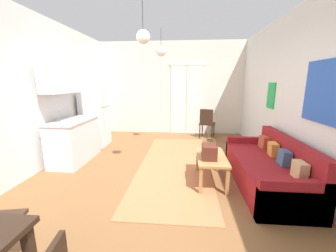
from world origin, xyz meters
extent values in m
cube|color=brown|center=(0.00, 0.00, -0.05)|extent=(5.10, 7.39, 0.10)
cube|color=silver|center=(0.00, 3.45, 1.44)|extent=(4.70, 0.10, 2.88)
cube|color=white|center=(0.23, 3.38, 1.08)|extent=(0.49, 0.02, 2.15)
cube|color=white|center=(0.74, 3.38, 1.08)|extent=(0.49, 0.02, 2.15)
cube|color=white|center=(0.49, 3.38, 2.18)|extent=(1.08, 0.03, 0.06)
cube|color=silver|center=(2.30, 0.00, 1.44)|extent=(0.10, 6.99, 2.88)
cube|color=blue|center=(2.24, -0.36, 1.52)|extent=(0.02, 0.77, 0.82)
cube|color=green|center=(2.24, 1.26, 1.37)|extent=(0.02, 0.35, 0.53)
cube|color=white|center=(-2.30, 0.00, 1.44)|extent=(0.10, 6.99, 2.88)
cube|color=red|center=(-2.24, 0.68, 1.73)|extent=(0.02, 0.32, 0.40)
cube|color=#B26B42|center=(0.27, 0.73, 0.01)|extent=(1.36, 3.70, 0.01)
cube|color=maroon|center=(1.75, -0.01, 0.21)|extent=(0.85, 1.98, 0.43)
cube|color=maroon|center=(2.10, -0.01, 0.39)|extent=(0.15, 1.98, 0.79)
cube|color=maroon|center=(1.75, -0.95, 0.28)|extent=(0.85, 0.11, 0.55)
cube|color=maroon|center=(1.75, 0.92, 0.28)|extent=(0.85, 0.11, 0.55)
cube|color=tan|center=(1.94, -0.63, 0.54)|extent=(0.12, 0.22, 0.22)
cube|color=#3D5B7F|center=(1.94, -0.21, 0.54)|extent=(0.16, 0.24, 0.24)
cube|color=gold|center=(1.94, 0.19, 0.54)|extent=(0.15, 0.23, 0.23)
cube|color=#B74C33|center=(1.94, 0.61, 0.54)|extent=(0.14, 0.23, 0.22)
cube|color=#A87542|center=(0.90, 0.04, 0.44)|extent=(0.47, 0.91, 0.04)
cube|color=#A87542|center=(0.71, -0.38, 0.21)|extent=(0.05, 0.05, 0.42)
cube|color=#A87542|center=(1.10, -0.38, 0.21)|extent=(0.05, 0.05, 0.42)
cube|color=#A87542|center=(0.71, 0.45, 0.21)|extent=(0.05, 0.05, 0.42)
cube|color=#A87542|center=(1.10, 0.45, 0.21)|extent=(0.05, 0.05, 0.42)
cylinder|color=beige|center=(0.85, 0.11, 0.54)|extent=(0.10, 0.10, 0.18)
cylinder|color=#477F42|center=(0.85, 0.11, 0.75)|extent=(0.01, 0.01, 0.22)
cube|color=#512319|center=(0.85, -0.08, 0.56)|extent=(0.22, 0.31, 0.22)
torus|color=brown|center=(0.85, -0.08, 0.70)|extent=(0.20, 0.01, 0.20)
cylinder|color=#382619|center=(-1.06, -1.60, 0.21)|extent=(0.03, 0.03, 0.42)
cube|color=white|center=(-1.89, 1.88, 0.80)|extent=(0.58, 0.63, 1.61)
cube|color=#4C4C51|center=(-1.59, 1.88, 1.02)|extent=(0.01, 0.61, 0.01)
cylinder|color=#B7BABF|center=(-1.58, 1.70, 1.22)|extent=(0.02, 0.02, 0.22)
cylinder|color=#B7BABF|center=(-1.58, 1.70, 0.73)|extent=(0.02, 0.02, 0.35)
cube|color=silver|center=(-1.85, 0.74, 0.43)|extent=(0.57, 1.20, 0.85)
cube|color=#B7BABF|center=(-1.85, 0.74, 0.87)|extent=(0.60, 1.23, 0.03)
cube|color=#999BA0|center=(-1.85, 0.69, 0.82)|extent=(0.36, 0.40, 0.10)
cylinder|color=#B7BABF|center=(-2.08, 0.69, 0.98)|extent=(0.02, 0.02, 0.20)
cube|color=silver|center=(-1.98, 0.74, 1.72)|extent=(0.32, 1.08, 0.58)
cylinder|color=black|center=(1.35, 3.00, 0.21)|extent=(0.03, 0.03, 0.41)
cylinder|color=black|center=(1.00, 3.11, 0.21)|extent=(0.03, 0.03, 0.41)
cylinder|color=black|center=(1.24, 2.67, 0.21)|extent=(0.03, 0.03, 0.41)
cylinder|color=black|center=(0.90, 2.78, 0.21)|extent=(0.03, 0.03, 0.41)
cube|color=black|center=(1.12, 2.89, 0.42)|extent=(0.52, 0.51, 0.04)
cube|color=black|center=(1.07, 2.72, 0.66)|extent=(0.37, 0.14, 0.45)
cylinder|color=black|center=(-0.22, 0.17, 2.67)|extent=(0.01, 0.01, 0.43)
sphere|color=white|center=(-0.22, 0.17, 2.34)|extent=(0.22, 0.22, 0.22)
cylinder|color=black|center=(-0.14, 1.90, 2.69)|extent=(0.01, 0.01, 0.39)
sphere|color=white|center=(-0.14, 1.90, 2.37)|extent=(0.25, 0.25, 0.25)
camera|label=1|loc=(0.46, -3.22, 1.65)|focal=21.95mm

